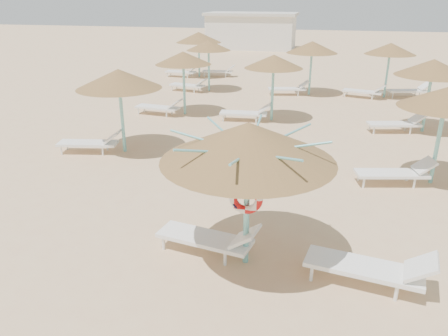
# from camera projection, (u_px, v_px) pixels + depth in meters

# --- Properties ---
(ground) EXTENTS (120.00, 120.00, 0.00)m
(ground) POSITION_uv_depth(u_px,v_px,m) (232.00, 252.00, 8.80)
(ground) COLOR #D2AF80
(ground) RESTS_ON ground
(main_palapa) EXTENTS (3.12, 3.12, 2.80)m
(main_palapa) POSITION_uv_depth(u_px,v_px,m) (248.00, 143.00, 7.58)
(main_palapa) COLOR #72C6C5
(main_palapa) RESTS_ON ground
(lounger_main_a) EXTENTS (2.13, 0.96, 0.75)m
(lounger_main_a) POSITION_uv_depth(u_px,v_px,m) (211.00, 238.00, 8.61)
(lounger_main_a) COLOR white
(lounger_main_a) RESTS_ON ground
(lounger_main_b) EXTENTS (2.25, 0.99, 0.79)m
(lounger_main_b) POSITION_uv_depth(u_px,v_px,m) (372.00, 267.00, 7.65)
(lounger_main_b) COLOR white
(lounger_main_b) RESTS_ON ground
(palapa_field) EXTENTS (19.94, 17.57, 2.70)m
(palapa_field) POSITION_uv_depth(u_px,v_px,m) (317.00, 62.00, 17.52)
(palapa_field) COLOR #72C6C5
(palapa_field) RESTS_ON ground
(service_hut) EXTENTS (8.40, 4.40, 3.25)m
(service_hut) POSITION_uv_depth(u_px,v_px,m) (251.00, 31.00, 41.09)
(service_hut) COLOR silver
(service_hut) RESTS_ON ground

